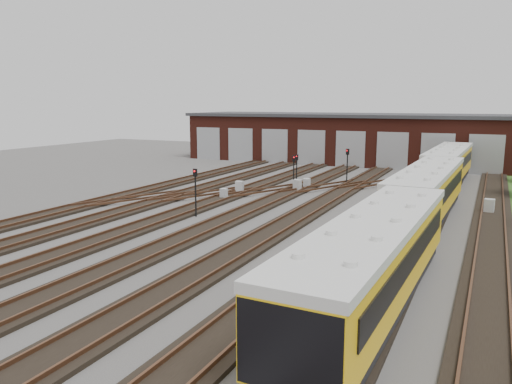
% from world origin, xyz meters
% --- Properties ---
extents(ground, '(120.00, 120.00, 0.00)m').
position_xyz_m(ground, '(0.00, 0.00, 0.00)').
color(ground, '#413F3D').
rests_on(ground, ground).
extents(track_network, '(30.40, 70.00, 0.33)m').
position_xyz_m(track_network, '(-0.17, 0.59, 0.11)').
color(track_network, black).
rests_on(track_network, ground).
extents(maintenance_shed, '(51.00, 12.50, 6.35)m').
position_xyz_m(maintenance_shed, '(-0.01, 39.97, 3.20)').
color(maintenance_shed, '#4B1B12').
rests_on(maintenance_shed, ground).
extents(metro_train, '(3.37, 47.90, 3.27)m').
position_xyz_m(metro_train, '(10.00, 8.39, 2.00)').
color(metro_train, black).
rests_on(metro_train, ground).
extents(signal_mast_0, '(0.27, 0.25, 3.35)m').
position_xyz_m(signal_mast_0, '(-4.61, 3.18, 2.14)').
color(signal_mast_0, black).
rests_on(signal_mast_0, ground).
extents(signal_mast_1, '(0.28, 0.26, 3.00)m').
position_xyz_m(signal_mast_1, '(-2.91, 18.18, 1.94)').
color(signal_mast_1, black).
rests_on(signal_mast_1, ground).
extents(signal_mast_2, '(0.31, 0.30, 3.14)m').
position_xyz_m(signal_mast_2, '(-2.37, 16.04, 2.02)').
color(signal_mast_2, black).
rests_on(signal_mast_2, ground).
extents(signal_mast_3, '(0.33, 0.32, 3.43)m').
position_xyz_m(signal_mast_3, '(1.08, 21.36, 2.21)').
color(signal_mast_3, black).
rests_on(signal_mast_3, ground).
extents(relay_cabinet_0, '(0.69, 0.60, 1.06)m').
position_xyz_m(relay_cabinet_0, '(-6.06, 12.55, 0.53)').
color(relay_cabinet_0, '#B2B6B8').
rests_on(relay_cabinet_0, ground).
extents(relay_cabinet_1, '(0.55, 0.47, 0.89)m').
position_xyz_m(relay_cabinet_1, '(-5.95, 9.54, 0.44)').
color(relay_cabinet_1, '#B2B6B8').
rests_on(relay_cabinet_1, ground).
extents(relay_cabinet_2, '(0.71, 0.63, 1.04)m').
position_xyz_m(relay_cabinet_2, '(-1.85, 15.60, 0.52)').
color(relay_cabinet_2, '#B2B6B8').
rests_on(relay_cabinet_2, ground).
extents(relay_cabinet_3, '(0.57, 0.48, 0.95)m').
position_xyz_m(relay_cabinet_3, '(-1.52, 17.21, 0.48)').
color(relay_cabinet_3, '#B2B6B8').
rests_on(relay_cabinet_3, ground).
extents(relay_cabinet_4, '(0.71, 0.61, 1.10)m').
position_xyz_m(relay_cabinet_4, '(13.73, 12.78, 0.55)').
color(relay_cabinet_4, '#B2B6B8').
rests_on(relay_cabinet_4, ground).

